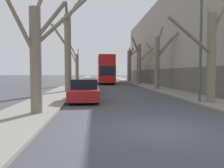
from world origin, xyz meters
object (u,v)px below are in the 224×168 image
(street_tree_right_0, at_px, (210,53))
(parked_car_2, at_px, (89,83))
(parked_car_0, at_px, (85,91))
(parked_car_1, at_px, (88,86))
(street_tree_left_1, at_px, (68,47))
(lamp_post, at_px, (199,37))
(street_tree_right_3, at_px, (130,64))
(double_decker_bus, at_px, (106,68))
(street_tree_right_1, at_px, (158,60))
(street_tree_left_0, at_px, (38,49))
(street_tree_left_2, at_px, (77,67))
(street_tree_right_2, at_px, (139,62))

(street_tree_right_0, xyz_separation_m, parked_car_2, (-7.57, 13.66, -2.49))
(parked_car_0, distance_m, parked_car_1, 5.70)
(street_tree_left_1, height_order, street_tree_right_0, street_tree_left_1)
(lamp_post, bearing_deg, street_tree_right_3, 88.69)
(double_decker_bus, xyz_separation_m, parked_car_2, (-2.53, -11.15, -2.02))
(street_tree_left_1, xyz_separation_m, street_tree_right_1, (9.65, 2.46, -1.11))
(parked_car_1, relative_size, parked_car_2, 1.04)
(street_tree_right_1, bearing_deg, parked_car_2, 164.17)
(street_tree_right_0, xyz_separation_m, parked_car_0, (-7.57, 1.92, -2.39))
(street_tree_right_3, relative_size, parked_car_0, 1.77)
(street_tree_left_1, relative_size, double_decker_bus, 0.95)
(street_tree_left_0, relative_size, street_tree_right_3, 1.08)
(street_tree_left_2, bearing_deg, double_decker_bus, 43.51)
(street_tree_left_2, relative_size, parked_car_1, 1.53)
(street_tree_left_0, bearing_deg, street_tree_right_3, 74.31)
(street_tree_right_1, distance_m, parked_car_2, 8.46)
(street_tree_left_1, height_order, parked_car_1, street_tree_left_1)
(street_tree_left_1, height_order, double_decker_bus, street_tree_left_1)
(street_tree_left_0, bearing_deg, parked_car_0, 68.01)
(street_tree_left_0, distance_m, parked_car_0, 5.39)
(double_decker_bus, distance_m, parked_car_1, 17.49)
(street_tree_left_0, xyz_separation_m, street_tree_left_1, (-0.10, 11.62, 1.43))
(street_tree_right_2, distance_m, double_decker_bus, 6.15)
(double_decker_bus, bearing_deg, street_tree_right_0, -78.51)
(street_tree_left_2, bearing_deg, street_tree_left_1, -89.49)
(street_tree_left_2, xyz_separation_m, street_tree_right_3, (9.77, 10.97, 0.84))
(parked_car_1, bearing_deg, street_tree_left_1, 144.14)
(street_tree_right_3, relative_size, double_decker_bus, 0.70)
(street_tree_left_1, height_order, parked_car_0, street_tree_left_1)
(street_tree_left_2, relative_size, street_tree_right_2, 0.79)
(street_tree_left_1, bearing_deg, street_tree_left_0, -89.51)
(street_tree_right_2, height_order, parked_car_0, street_tree_right_2)
(street_tree_left_0, xyz_separation_m, street_tree_right_1, (9.55, 14.08, 0.32))
(street_tree_right_1, distance_m, street_tree_right_2, 10.03)
(street_tree_left_0, bearing_deg, parked_car_2, 83.58)
(street_tree_right_0, bearing_deg, double_decker_bus, 101.49)
(lamp_post, bearing_deg, street_tree_right_0, -33.28)
(street_tree_right_3, relative_size, lamp_post, 1.01)
(street_tree_right_1, xyz_separation_m, double_decker_bus, (-5.19, 13.34, -0.67))
(street_tree_left_2, xyz_separation_m, parked_car_2, (2.03, -6.82, -2.12))
(street_tree_left_2, height_order, parked_car_1, street_tree_left_2)
(street_tree_right_0, height_order, parked_car_2, street_tree_right_0)
(parked_car_0, xyz_separation_m, lamp_post, (7.02, -1.56, 3.37))
(street_tree_left_2, height_order, street_tree_right_1, street_tree_right_1)
(double_decker_bus, relative_size, lamp_post, 1.44)
(parked_car_0, xyz_separation_m, parked_car_1, (0.00, 5.70, -0.07))
(street_tree_right_1, height_order, parked_car_1, street_tree_right_1)
(street_tree_right_0, bearing_deg, parked_car_1, 134.82)
(parked_car_1, bearing_deg, parked_car_0, -90.00)
(street_tree_left_1, bearing_deg, street_tree_left_2, 90.51)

